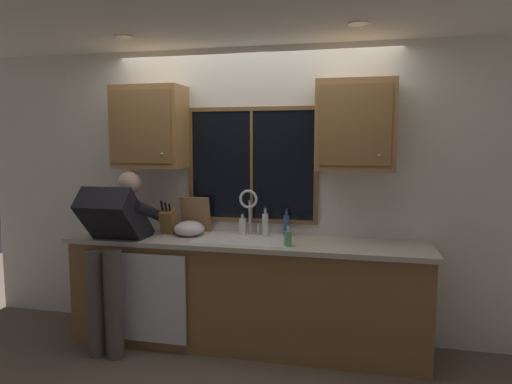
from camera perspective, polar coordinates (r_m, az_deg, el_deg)
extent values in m
cube|color=silver|center=(4.11, -0.18, -0.06)|extent=(5.37, 0.12, 2.55)
cylinder|color=#FFEAB2|center=(3.87, -16.23, 18.17)|extent=(0.14, 0.14, 0.01)
cylinder|color=#FFEAB2|center=(3.42, 12.70, 19.89)|extent=(0.14, 0.14, 0.01)
cube|color=black|center=(4.03, -0.52, 3.37)|extent=(1.10, 0.02, 0.95)
cube|color=brown|center=(4.02, -0.57, 10.38)|extent=(1.17, 0.02, 0.04)
cube|color=brown|center=(4.07, -0.55, -3.57)|extent=(1.17, 0.02, 0.04)
cube|color=brown|center=(4.19, -8.14, 3.42)|extent=(0.03, 0.02, 0.95)
cube|color=brown|center=(3.93, 7.54, 3.23)|extent=(0.03, 0.02, 0.95)
cube|color=brown|center=(4.02, -0.56, 3.36)|extent=(0.02, 0.02, 0.95)
cube|color=olive|center=(3.97, -1.35, -12.71)|extent=(2.97, 0.58, 0.88)
cube|color=beige|center=(3.82, -1.44, -6.27)|extent=(3.03, 0.62, 0.04)
cube|color=white|center=(3.91, -13.01, -12.87)|extent=(0.60, 0.02, 0.74)
cube|color=#9E703D|center=(4.18, -13.14, 7.91)|extent=(0.62, 0.33, 0.72)
cube|color=olive|center=(4.02, -14.21, 7.94)|extent=(0.54, 0.01, 0.62)
sphere|color=#B2B2B7|center=(3.94, -11.74, 4.69)|extent=(0.02, 0.02, 0.02)
cube|color=#9E703D|center=(3.76, 12.37, 8.11)|extent=(0.62, 0.33, 0.72)
cube|color=olive|center=(3.59, 12.34, 8.20)|extent=(0.54, 0.01, 0.62)
sphere|color=#B2B2B7|center=(3.58, 15.24, 4.44)|extent=(0.02, 0.02, 0.02)
cube|color=silver|center=(3.83, -1.54, -6.09)|extent=(0.80, 0.46, 0.02)
cube|color=beige|center=(3.91, -4.40, -7.36)|extent=(0.36, 0.42, 0.20)
cube|color=beige|center=(3.81, 1.41, -7.70)|extent=(0.36, 0.42, 0.20)
cube|color=silver|center=(3.85, -1.53, -7.54)|extent=(0.04, 0.42, 0.20)
cylinder|color=silver|center=(4.01, -0.76, -3.19)|extent=(0.03, 0.03, 0.30)
torus|color=silver|center=(3.93, -0.97, -0.89)|extent=(0.16, 0.02, 0.16)
cylinder|color=silver|center=(4.01, 0.36, -4.65)|extent=(0.03, 0.03, 0.09)
cylinder|color=#595147|center=(3.99, -19.49, -12.98)|extent=(0.13, 0.13, 0.88)
cylinder|color=#595147|center=(3.90, -17.32, -13.33)|extent=(0.13, 0.13, 0.88)
cube|color=black|center=(3.95, -17.25, -3.34)|extent=(0.44, 0.56, 0.57)
sphere|color=beige|center=(4.15, -15.49, 1.16)|extent=(0.21, 0.21, 0.21)
cylinder|color=black|center=(4.21, -18.63, -2.11)|extent=(0.09, 0.52, 0.26)
cylinder|color=black|center=(3.99, -13.24, -2.38)|extent=(0.09, 0.52, 0.26)
cube|color=brown|center=(4.12, -10.90, -3.69)|extent=(0.12, 0.18, 0.25)
cylinder|color=black|center=(4.06, -11.73, -1.68)|extent=(0.02, 0.05, 0.09)
cylinder|color=black|center=(4.05, -11.26, -1.80)|extent=(0.02, 0.04, 0.08)
cylinder|color=black|center=(4.03, -10.79, -1.91)|extent=(0.02, 0.04, 0.06)
cube|color=#997047|center=(4.15, -7.59, -2.79)|extent=(0.27, 0.09, 0.32)
ellipsoid|color=silver|center=(4.01, -8.37, -4.56)|extent=(0.27, 0.27, 0.13)
cylinder|color=#59A566|center=(3.58, 4.03, -5.87)|extent=(0.06, 0.06, 0.12)
cylinder|color=silver|center=(3.57, 4.04, -4.67)|extent=(0.02, 0.02, 0.04)
cylinder|color=silver|center=(3.54, 4.00, -4.37)|extent=(0.01, 0.04, 0.01)
cylinder|color=silver|center=(3.93, 1.17, -4.16)|extent=(0.05, 0.05, 0.20)
cylinder|color=#B3AFA7|center=(3.91, 1.17, -2.40)|extent=(0.02, 0.02, 0.05)
cylinder|color=black|center=(3.91, 1.17, -1.96)|extent=(0.03, 0.03, 0.01)
cylinder|color=#334C8C|center=(3.95, 3.84, -4.24)|extent=(0.05, 0.05, 0.18)
cylinder|color=navy|center=(3.93, 3.85, -2.64)|extent=(0.02, 0.02, 0.04)
cylinder|color=black|center=(3.93, 3.85, -2.23)|extent=(0.03, 0.03, 0.01)
cylinder|color=silver|center=(3.99, -1.71, -4.36)|extent=(0.06, 0.06, 0.15)
cylinder|color=#B3AFA7|center=(3.97, -1.72, -3.06)|extent=(0.03, 0.03, 0.04)
cylinder|color=black|center=(3.97, -1.72, -2.71)|extent=(0.03, 0.03, 0.01)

